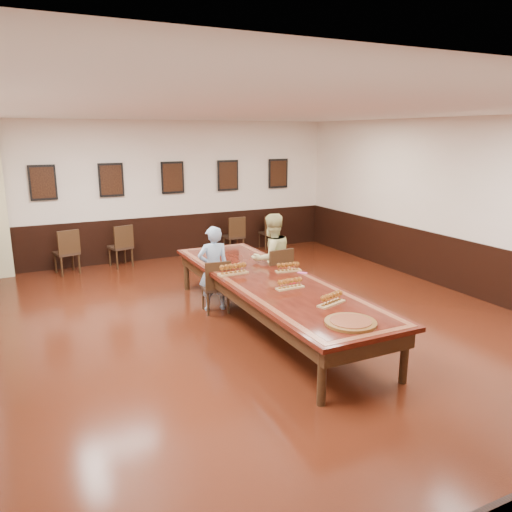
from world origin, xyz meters
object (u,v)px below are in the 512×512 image
spare_chair_a (66,251)px  spare_chair_c (234,235)px  chair_man (215,286)px  person_woman (271,258)px  conference_table (270,288)px  spare_chair_b (120,245)px  person_man (213,269)px  carved_platter (351,323)px  spare_chair_d (268,231)px  chair_woman (275,276)px

spare_chair_a → spare_chair_c: size_ratio=1.02×
spare_chair_c → chair_man: bearing=60.7°
person_woman → conference_table: size_ratio=0.31×
spare_chair_a → spare_chair_b: (1.14, 0.10, -0.01)m
chair_man → person_man: 0.28m
conference_table → carved_platter: bearing=-90.7°
spare_chair_b → person_man: bearing=88.7°
carved_platter → spare_chair_a: bearing=110.6°
spare_chair_b → person_woman: 4.10m
person_woman → conference_table: bearing=56.9°
spare_chair_c → conference_table: spare_chair_c is taller
chair_man → spare_chair_d: 4.87m
person_man → person_woman: bearing=-176.7°
spare_chair_b → person_man: size_ratio=0.66×
person_man → conference_table: (0.52, -1.06, -0.11)m
spare_chair_c → conference_table: bearing=71.7°
chair_man → chair_woman: size_ratio=0.89×
person_woman → spare_chair_a: bearing=-53.7°
chair_woman → spare_chair_c: (0.83, 3.70, -0.03)m
person_man → carved_platter: bearing=105.4°
spare_chair_a → person_woman: person_woman is taller
chair_man → chair_woman: bearing=-177.2°
chair_woman → person_woman: (-0.01, 0.11, 0.28)m
chair_man → spare_chair_b: spare_chair_b is taller
carved_platter → spare_chair_c: bearing=78.0°
conference_table → carved_platter: carved_platter is taller
spare_chair_a → spare_chair_b: spare_chair_a is taller
chair_man → spare_chair_b: size_ratio=0.95×
chair_woman → chair_man: bearing=-8.2°
spare_chair_c → person_man: 4.02m
spare_chair_d → conference_table: spare_chair_d is taller
person_man → spare_chair_a: bearing=-53.8°
spare_chair_a → spare_chair_d: spare_chair_a is taller
spare_chair_b → spare_chair_d: 3.81m
spare_chair_c → spare_chair_b: bearing=-2.1°
chair_woman → spare_chair_a: chair_woman is taller
spare_chair_a → spare_chair_b: bearing=170.9°
spare_chair_b → spare_chair_d: size_ratio=1.10×
chair_man → spare_chair_c: 4.10m
spare_chair_b → person_man: 3.67m
spare_chair_a → spare_chair_d: bearing=169.3°
spare_chair_a → spare_chair_c: (3.88, 0.07, -0.01)m
carved_platter → spare_chair_b: bearing=101.3°
spare_chair_d → person_woman: size_ratio=0.55×
chair_man → spare_chair_d: bearing=-121.3°
conference_table → spare_chair_d: bearing=63.0°
spare_chair_c → carved_platter: size_ratio=1.23×
chair_man → person_woman: bearing=-171.6°
chair_woman → spare_chair_b: (-1.91, 3.73, -0.03)m
spare_chair_d → chair_woman: bearing=60.8°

